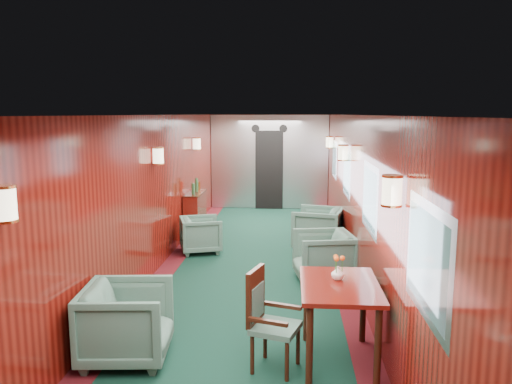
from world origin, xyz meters
TOP-DOWN VIEW (x-y plane):
  - room at (0.00, 0.00)m, footprint 12.00×12.10m
  - bulkhead at (0.00, 5.91)m, footprint 2.98×0.17m
  - windows_right at (1.49, 0.25)m, footprint 0.02×8.60m
  - wall_sconces at (0.00, 0.57)m, footprint 2.97×7.97m
  - dining_table at (1.06, -2.12)m, footprint 0.75×1.07m
  - side_chair at (0.36, -2.27)m, footprint 0.54×0.55m
  - credenza at (-1.34, 2.90)m, footprint 0.31×0.98m
  - flower_vase at (1.05, -2.00)m, footprint 0.14×0.14m
  - armchair_left_near at (-1.02, -2.21)m, footprint 0.91×0.89m
  - armchair_left_far at (-1.00, 1.69)m, footprint 0.86×0.85m
  - armchair_right_near at (1.05, 0.28)m, footprint 0.93×0.92m
  - armchair_right_far at (1.06, 2.03)m, footprint 1.01×0.99m

SIDE VIEW (x-z plane):
  - armchair_left_far at x=-1.00m, z-range 0.00..0.63m
  - armchair_right_near at x=1.05m, z-range 0.00..0.74m
  - armchair_right_far at x=1.06m, z-range 0.00..0.76m
  - armchair_left_near at x=-1.02m, z-range 0.00..0.76m
  - credenza at x=-1.34m, z-range -0.13..1.02m
  - side_chair at x=0.36m, z-range 0.04..1.01m
  - dining_table at x=1.06m, z-range 0.27..1.07m
  - flower_vase at x=1.05m, z-range 0.80..0.94m
  - bulkhead at x=0.00m, z-range -0.01..2.38m
  - windows_right at x=1.49m, z-range 1.05..1.85m
  - room at x=0.00m, z-range 0.43..2.83m
  - wall_sconces at x=0.00m, z-range 1.66..1.91m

